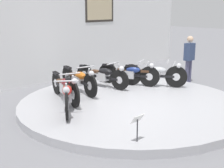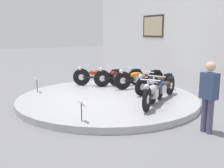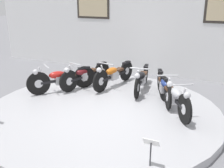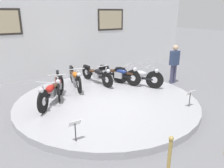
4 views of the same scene
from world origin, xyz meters
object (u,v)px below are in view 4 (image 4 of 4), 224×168
(motorcycle_orange, at_px, (75,77))
(info_placard_front_centre, at_px, (190,95))
(motorcycle_red, at_px, (52,91))
(motorcycle_silver, at_px, (138,76))
(motorcycle_maroon, at_px, (58,83))
(motorcycle_blue, at_px, (119,74))
(info_placard_front_left, at_px, (75,126))
(visitor_standing, at_px, (174,62))
(motorcycle_black, at_px, (97,74))

(motorcycle_orange, height_order, info_placard_front_centre, motorcycle_orange)
(info_placard_front_centre, bearing_deg, motorcycle_red, 145.94)
(motorcycle_silver, height_order, info_placard_front_centre, motorcycle_silver)
(motorcycle_maroon, height_order, motorcycle_blue, motorcycle_maroon)
(motorcycle_red, xyz_separation_m, info_placard_front_left, (-0.16, -2.29, -0.03))
(motorcycle_maroon, bearing_deg, motorcycle_orange, 27.35)
(motorcycle_blue, xyz_separation_m, visitor_standing, (2.23, -0.68, 0.33))
(motorcycle_red, height_order, motorcycle_blue, motorcycle_red)
(motorcycle_red, relative_size, motorcycle_blue, 0.90)
(motorcycle_red, relative_size, info_placard_front_left, 3.19)
(motorcycle_maroon, bearing_deg, motorcycle_silver, -13.20)
(visitor_standing, bearing_deg, motorcycle_orange, 164.66)
(motorcycle_orange, xyz_separation_m, visitor_standing, (3.89, -1.07, 0.32))
(info_placard_front_left, bearing_deg, motorcycle_orange, 68.37)
(motorcycle_red, distance_m, visitor_standing, 5.07)
(motorcycle_red, bearing_deg, motorcycle_orange, 41.94)
(motorcycle_red, bearing_deg, info_placard_front_left, -93.90)
(motorcycle_silver, xyz_separation_m, info_placard_front_centre, (0.16, -2.29, -0.02))
(motorcycle_black, distance_m, motorcycle_blue, 0.86)
(motorcycle_orange, height_order, info_placard_front_left, motorcycle_orange)
(motorcycle_silver, bearing_deg, motorcycle_orange, 152.98)
(visitor_standing, bearing_deg, motorcycle_blue, 163.12)
(motorcycle_silver, xyz_separation_m, visitor_standing, (1.82, -0.01, 0.32))
(motorcycle_blue, relative_size, info_placard_front_centre, 3.56)
(motorcycle_orange, distance_m, motorcycle_silver, 2.32)
(info_placard_front_centre, height_order, visitor_standing, visitor_standing)
(motorcycle_red, height_order, info_placard_front_left, motorcycle_red)
(motorcycle_black, bearing_deg, info_placard_front_centre, -68.34)
(motorcycle_red, xyz_separation_m, visitor_standing, (5.06, -0.01, 0.32))
(motorcycle_maroon, distance_m, info_placard_front_left, 3.01)
(motorcycle_orange, bearing_deg, motorcycle_maroon, -152.65)
(motorcycle_maroon, relative_size, visitor_standing, 1.21)
(motorcycle_red, bearing_deg, motorcycle_maroon, 57.94)
(motorcycle_black, relative_size, visitor_standing, 1.22)
(info_placard_front_centre, bearing_deg, info_placard_front_left, 180.00)
(info_placard_front_centre, bearing_deg, motorcycle_silver, 93.95)
(motorcycle_silver, bearing_deg, info_placard_front_centre, -86.05)
(motorcycle_orange, relative_size, motorcycle_silver, 1.16)
(motorcycle_maroon, distance_m, info_placard_front_centre, 4.20)
(motorcycle_maroon, relative_size, motorcycle_blue, 1.05)
(motorcycle_red, xyz_separation_m, info_placard_front_centre, (3.39, -2.29, -0.03))
(motorcycle_orange, xyz_separation_m, info_placard_front_centre, (2.22, -3.35, -0.02))
(motorcycle_orange, distance_m, motorcycle_blue, 1.70)
(motorcycle_maroon, xyz_separation_m, motorcycle_silver, (2.82, -0.66, 0.01))
(info_placard_front_centre, distance_m, visitor_standing, 2.84)
(motorcycle_red, height_order, info_placard_front_centre, motorcycle_red)
(info_placard_front_left, distance_m, info_placard_front_centre, 3.55)
(motorcycle_orange, height_order, visitor_standing, visitor_standing)
(motorcycle_silver, bearing_deg, motorcycle_red, 179.97)
(motorcycle_maroon, relative_size, motorcycle_black, 0.99)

